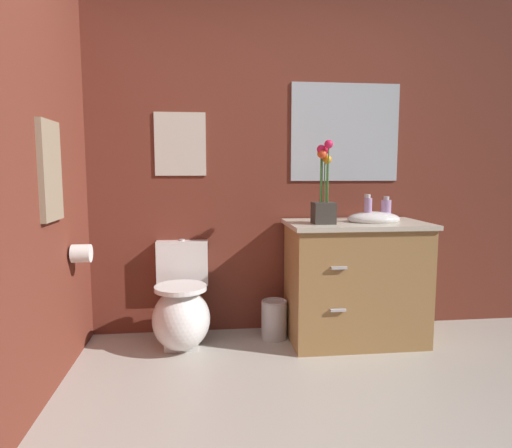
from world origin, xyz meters
TOP-DOWN VIEW (x-y plane):
  - wall_back at (0.20, 1.80)m, footprint 3.95×0.05m
  - wall_left at (-1.30, 0.53)m, footprint 0.05×4.97m
  - toilet at (-0.62, 1.50)m, footprint 0.38×0.59m
  - vanity_cabinet at (0.57, 1.47)m, footprint 0.94×0.56m
  - flower_vase at (0.31, 1.41)m, footprint 0.14×0.14m
  - soap_bottle at (0.64, 1.46)m, footprint 0.05×0.05m
  - lotion_bottle at (0.78, 1.49)m, footprint 0.07×0.07m
  - trash_bin at (0.01, 1.56)m, footprint 0.18×0.18m
  - wall_poster at (-0.62, 1.77)m, footprint 0.36×0.01m
  - wall_mirror at (0.56, 1.77)m, footprint 0.80×0.01m
  - hanging_towel at (-1.26, 1.00)m, footprint 0.03×0.28m
  - toilet_paper_roll at (-1.20, 1.30)m, footprint 0.11×0.11m

SIDE VIEW (x-z plane):
  - trash_bin at x=0.01m, z-range 0.00..0.27m
  - toilet at x=-0.62m, z-range -0.10..0.59m
  - vanity_cabinet at x=0.57m, z-range -0.08..0.93m
  - toilet_paper_roll at x=-1.20m, z-range 0.62..0.74m
  - lotion_bottle at x=0.78m, z-range 0.82..0.99m
  - soap_bottle at x=0.64m, z-range 0.82..1.01m
  - flower_vase at x=0.31m, z-range 0.74..1.28m
  - hanging_towel at x=-1.26m, z-range 0.91..1.43m
  - wall_back at x=0.20m, z-range 0.00..2.50m
  - wall_left at x=-1.30m, z-range 0.00..2.50m
  - wall_poster at x=-0.62m, z-range 1.14..1.58m
  - wall_mirror at x=0.56m, z-range 1.10..1.80m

